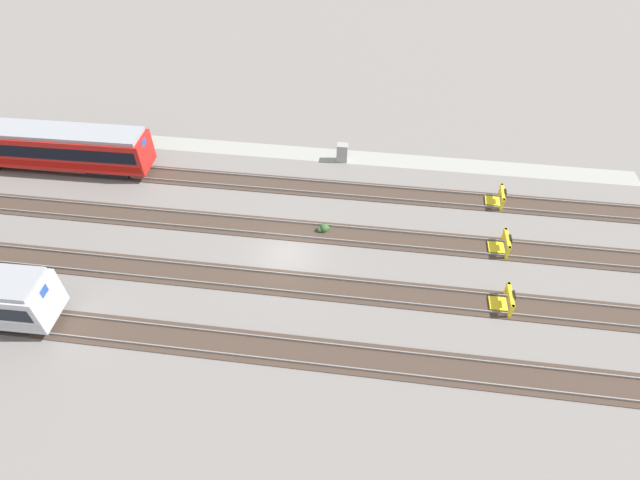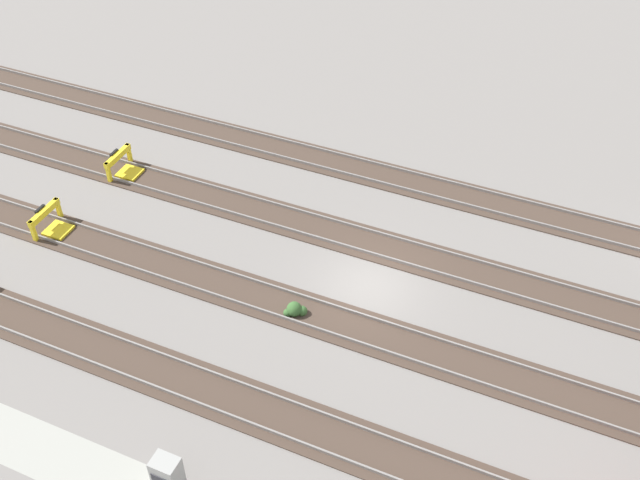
# 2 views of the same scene
# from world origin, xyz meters

# --- Properties ---
(ground_plane) EXTENTS (400.00, 400.00, 0.00)m
(ground_plane) POSITION_xyz_m (0.00, 0.00, 0.00)
(ground_plane) COLOR gray
(rail_track_nearest) EXTENTS (90.00, 2.23, 0.21)m
(rail_track_nearest) POSITION_xyz_m (0.00, -7.61, 0.04)
(rail_track_nearest) COLOR #47382D
(rail_track_nearest) RESTS_ON ground
(rail_track_near_inner) EXTENTS (90.00, 2.24, 0.21)m
(rail_track_near_inner) POSITION_xyz_m (0.00, -2.54, 0.04)
(rail_track_near_inner) COLOR #47382D
(rail_track_near_inner) RESTS_ON ground
(rail_track_middle) EXTENTS (90.00, 2.24, 0.21)m
(rail_track_middle) POSITION_xyz_m (0.00, 2.54, 0.04)
(rail_track_middle) COLOR #47382D
(rail_track_middle) RESTS_ON ground
(rail_track_far_inner) EXTENTS (90.00, 2.23, 0.21)m
(rail_track_far_inner) POSITION_xyz_m (0.00, 7.61, 0.04)
(rail_track_far_inner) COLOR #47382D
(rail_track_far_inner) RESTS_ON ground
(bumper_stop_near_inner_track) EXTENTS (1.35, 2.00, 1.22)m
(bumper_stop_near_inner_track) POSITION_xyz_m (-14.77, -2.53, 0.51)
(bumper_stop_near_inner_track) COLOR yellow
(bumper_stop_near_inner_track) RESTS_ON ground
(bumper_stop_middle_track) EXTENTS (1.35, 2.00, 1.22)m
(bumper_stop_middle_track) POSITION_xyz_m (-14.30, 2.54, 0.51)
(bumper_stop_middle_track) COLOR yellow
(bumper_stop_middle_track) RESTS_ON ground
(electrical_cabinet) EXTENTS (0.90, 0.73, 1.60)m
(electrical_cabinet) POSITION_xyz_m (-2.68, -11.59, 0.80)
(electrical_cabinet) COLOR #9E9E99
(electrical_cabinet) RESTS_ON ground
(weed_clump) EXTENTS (0.92, 0.70, 0.64)m
(weed_clump) POSITION_xyz_m (-2.20, -2.77, 0.24)
(weed_clump) COLOR #38602D
(weed_clump) RESTS_ON ground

